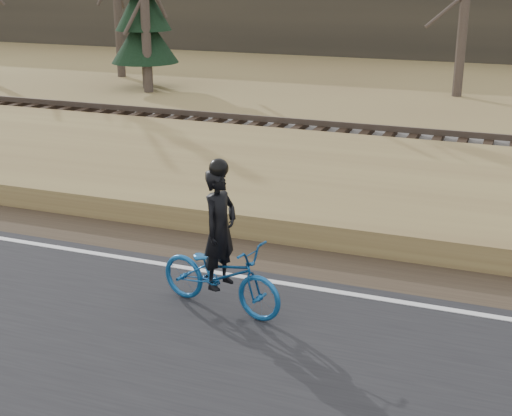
% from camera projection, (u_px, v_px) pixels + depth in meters
% --- Properties ---
extents(shoulder, '(120.00, 1.60, 0.04)m').
position_uv_depth(shoulder, '(2.00, 217.00, 13.63)').
color(shoulder, '#473A2B').
rests_on(shoulder, ground).
extents(embankment, '(120.00, 5.00, 0.44)m').
position_uv_depth(embankment, '(89.00, 168.00, 16.22)').
color(embankment, '#98864D').
rests_on(embankment, ground).
extents(ballast, '(120.00, 3.00, 0.45)m').
position_uv_depth(ballast, '(167.00, 133.00, 19.58)').
color(ballast, slate).
rests_on(ballast, ground).
extents(railroad, '(120.00, 2.40, 0.29)m').
position_uv_depth(railroad, '(167.00, 122.00, 19.48)').
color(railroad, black).
rests_on(railroad, ballast).
extents(cyclist, '(2.04, 1.06, 2.16)m').
position_uv_depth(cyclist, '(220.00, 263.00, 9.73)').
color(cyclist, '#144F8D').
rests_on(cyclist, road).
extents(conifer, '(2.60, 2.60, 6.63)m').
position_uv_depth(conifer, '(143.00, 6.00, 27.01)').
color(conifer, '#4D4138').
rests_on(conifer, ground).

